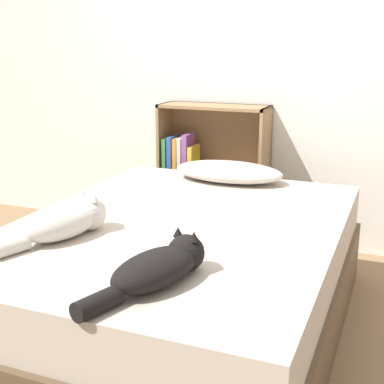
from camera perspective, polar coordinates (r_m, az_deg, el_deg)
ground_plane at (r=2.64m, az=-1.21°, el=-14.57°), size 8.00×8.00×0.00m
wall_back at (r=3.58m, az=7.62°, el=14.27°), size 8.00×0.06×2.50m
bed at (r=2.51m, az=-1.24°, el=-9.20°), size 1.43×1.92×0.55m
pillow at (r=3.09m, az=3.90°, el=2.17°), size 0.64×0.32×0.11m
cat_light at (r=2.26m, az=-13.25°, el=-3.09°), size 0.28×0.52×0.17m
cat_dark at (r=1.79m, az=-3.48°, el=-7.95°), size 0.28×0.54×0.15m
bookshelf at (r=3.64m, az=1.93°, el=2.32°), size 0.72×0.26×0.94m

